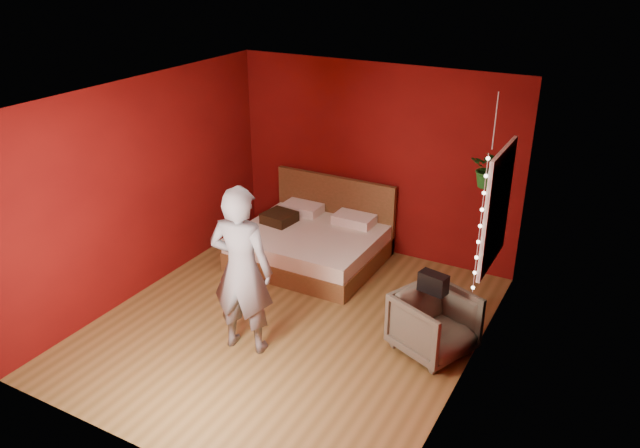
{
  "coord_description": "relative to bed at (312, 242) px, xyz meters",
  "views": [
    {
      "loc": [
        3.2,
        -5.1,
        3.96
      ],
      "look_at": [
        0.18,
        0.4,
        1.13
      ],
      "focal_mm": 35.0,
      "sensor_mm": 36.0,
      "label": 1
    }
  ],
  "objects": [
    {
      "name": "room_walls",
      "position": [
        0.54,
        -1.51,
        1.42
      ],
      "size": [
        4.04,
        4.54,
        2.62
      ],
      "color": "maroon",
      "rests_on": "ground"
    },
    {
      "name": "floor",
      "position": [
        0.54,
        -1.51,
        -0.26
      ],
      "size": [
        4.5,
        4.5,
        0.0
      ],
      "primitive_type": "plane",
      "color": "olive",
      "rests_on": "ground"
    },
    {
      "name": "person",
      "position": [
        0.35,
        -2.09,
        0.66
      ],
      "size": [
        0.74,
        0.55,
        1.84
      ],
      "primitive_type": "imported",
      "rotation": [
        0.0,
        0.0,
        3.32
      ],
      "color": "slate",
      "rests_on": "ground"
    },
    {
      "name": "fairy_lights",
      "position": [
        2.48,
        -1.14,
        1.24
      ],
      "size": [
        0.04,
        0.04,
        1.45
      ],
      "color": "silver",
      "rests_on": "room_walls"
    },
    {
      "name": "armchair",
      "position": [
        2.14,
        -1.21,
        0.08
      ],
      "size": [
        0.97,
        0.96,
        0.68
      ],
      "primitive_type": "imported",
      "rotation": [
        0.0,
        0.0,
        1.17
      ],
      "color": "#625F4D",
      "rests_on": "ground"
    },
    {
      "name": "throw_pillow",
      "position": [
        -0.51,
        -0.01,
        0.26
      ],
      "size": [
        0.43,
        0.43,
        0.14
      ],
      "primitive_type": "cube",
      "rotation": [
        0.0,
        0.0,
        -0.11
      ],
      "color": "#2F1F0F",
      "rests_on": "bed"
    },
    {
      "name": "handbag",
      "position": [
        2.08,
        -1.17,
        0.52
      ],
      "size": [
        0.32,
        0.21,
        0.21
      ],
      "primitive_type": "cube",
      "rotation": [
        0.0,
        0.0,
        -0.21
      ],
      "color": "black",
      "rests_on": "armchair"
    },
    {
      "name": "bed",
      "position": [
        0.0,
        0.0,
        0.0
      ],
      "size": [
        1.82,
        1.55,
        1.0
      ],
      "color": "brown",
      "rests_on": "ground"
    },
    {
      "name": "window",
      "position": [
        2.51,
        -0.61,
        1.24
      ],
      "size": [
        0.05,
        0.97,
        1.27
      ],
      "color": "white",
      "rests_on": "room_walls"
    },
    {
      "name": "hanging_plant",
      "position": [
        2.31,
        -0.26,
        1.52
      ],
      "size": [
        0.38,
        0.33,
        1.03
      ],
      "color": "silver",
      "rests_on": "room_walls"
    }
  ]
}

